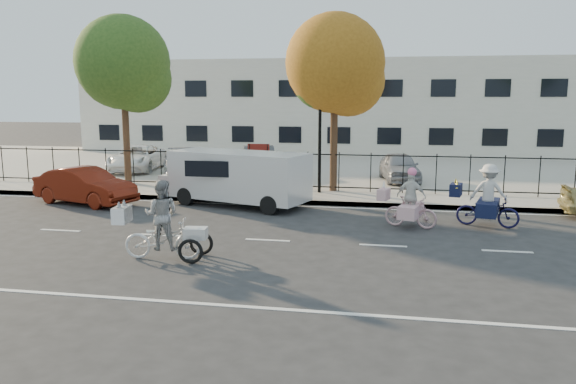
% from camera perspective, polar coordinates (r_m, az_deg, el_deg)
% --- Properties ---
extents(ground, '(120.00, 120.00, 0.00)m').
position_cam_1_polar(ground, '(14.84, -2.08, -4.93)').
color(ground, '#333334').
extents(road_markings, '(60.00, 9.52, 0.01)m').
position_cam_1_polar(road_markings, '(14.83, -2.08, -4.91)').
color(road_markings, silver).
rests_on(road_markings, ground).
extents(curb, '(60.00, 0.10, 0.15)m').
position_cam_1_polar(curb, '(19.66, 1.10, -1.05)').
color(curb, '#A8A399').
rests_on(curb, ground).
extents(sidewalk, '(60.00, 2.20, 0.15)m').
position_cam_1_polar(sidewalk, '(20.68, 1.57, -0.51)').
color(sidewalk, '#A8A399').
rests_on(sidewalk, ground).
extents(parking_lot, '(60.00, 15.60, 0.15)m').
position_cam_1_polar(parking_lot, '(29.41, 4.25, 2.53)').
color(parking_lot, '#A8A399').
rests_on(parking_lot, ground).
extents(iron_fence, '(58.00, 0.06, 1.50)m').
position_cam_1_polar(iron_fence, '(21.63, 2.03, 2.15)').
color(iron_fence, black).
rests_on(iron_fence, sidewalk).
extents(building, '(34.00, 10.00, 6.00)m').
position_cam_1_polar(building, '(39.14, 5.91, 8.59)').
color(building, silver).
rests_on(building, ground).
extents(lamppost, '(0.36, 0.36, 4.33)m').
position_cam_1_polar(lamppost, '(20.98, 3.27, 7.97)').
color(lamppost, black).
rests_on(lamppost, sidewalk).
extents(street_sign, '(0.85, 0.06, 1.80)m').
position_cam_1_polar(street_sign, '(21.52, -3.01, 3.49)').
color(street_sign, black).
rests_on(street_sign, sidewalk).
extents(zebra_trike, '(2.19, 0.94, 1.87)m').
position_cam_1_polar(zebra_trike, '(13.33, -12.64, -3.65)').
color(zebra_trike, silver).
rests_on(zebra_trike, ground).
extents(unicorn_bike, '(1.77, 1.27, 1.75)m').
position_cam_1_polar(unicorn_bike, '(16.50, 12.28, -1.34)').
color(unicorn_bike, '#D09EA6').
rests_on(unicorn_bike, ground).
extents(bull_bike, '(2.03, 1.42, 1.83)m').
position_cam_1_polar(bull_bike, '(17.23, 19.57, -0.93)').
color(bull_bike, '#111035').
rests_on(bull_bike, ground).
extents(white_van, '(5.66, 3.17, 1.87)m').
position_cam_1_polar(white_van, '(19.37, -5.31, 1.62)').
color(white_van, silver).
rests_on(white_van, ground).
extents(red_sedan, '(4.09, 2.46, 1.27)m').
position_cam_1_polar(red_sedan, '(20.92, -19.91, 0.58)').
color(red_sedan, '#5E180A').
rests_on(red_sedan, ground).
extents(pedestrian, '(0.61, 0.41, 1.65)m').
position_cam_1_polar(pedestrian, '(20.57, -7.25, 1.89)').
color(pedestrian, black).
rests_on(pedestrian, sidewalk).
extents(lot_car_a, '(3.00, 4.39, 1.18)m').
position_cam_1_polar(lot_car_a, '(25.95, -10.60, 2.91)').
color(lot_car_a, '#A3A4AA').
rests_on(lot_car_a, parking_lot).
extents(lot_car_b, '(2.60, 4.64, 1.23)m').
position_cam_1_polar(lot_car_b, '(28.38, -15.08, 3.35)').
color(lot_car_b, white).
rests_on(lot_car_b, parking_lot).
extents(lot_car_c, '(2.49, 4.20, 1.31)m').
position_cam_1_polar(lot_car_c, '(26.03, -2.96, 3.22)').
color(lot_car_c, '#4A4D52').
rests_on(lot_car_c, parking_lot).
extents(lot_car_d, '(1.97, 3.73, 1.21)m').
position_cam_1_polar(lot_car_d, '(24.51, 11.26, 2.52)').
color(lot_car_d, '#93959A').
rests_on(lot_car_d, parking_lot).
extents(tree_west, '(3.82, 3.82, 7.01)m').
position_cam_1_polar(tree_west, '(24.29, -16.06, 12.08)').
color(tree_west, '#442D1D').
rests_on(tree_west, ground).
extents(tree_mid, '(3.72, 3.72, 6.82)m').
position_cam_1_polar(tree_mid, '(21.48, 5.17, 12.41)').
color(tree_mid, '#442D1D').
rests_on(tree_mid, ground).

